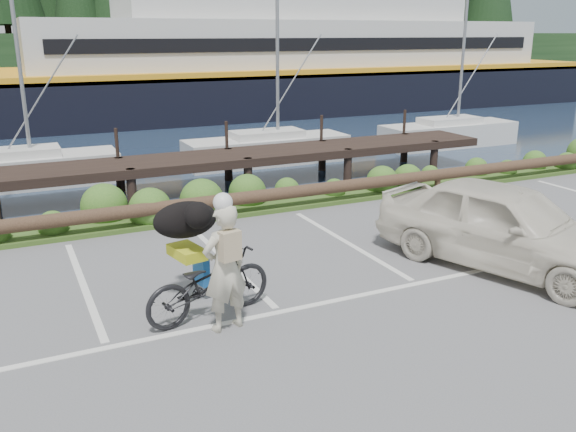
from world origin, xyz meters
The scene contains 8 objects.
ground centered at (0.00, 0.00, 0.00)m, with size 72.00×72.00×0.00m, color #5A5A5C.
harbor_backdrop centered at (0.40, 78.42, 0.00)m, with size 170.00×160.00×30.00m.
vegetation_strip centered at (0.00, 5.30, 0.05)m, with size 34.00×1.60×0.10m, color #3D5B21.
log_rail centered at (0.00, 4.60, 0.00)m, with size 32.00×0.30×0.60m, color #443021, non-canonical shape.
bicycle centered at (-1.02, -0.08, 0.54)m, with size 0.72×2.07×1.09m, color black.
cyclist centered at (-0.92, -0.55, 0.95)m, with size 0.69×0.45×1.89m, color beige.
dog centered at (-1.15, 0.57, 1.38)m, with size 1.00×0.49×0.58m, color black.
parked_car centered at (4.48, -0.38, 0.80)m, with size 1.88×4.68×1.59m, color beige.
Camera 1 is at (-3.54, -8.20, 4.15)m, focal length 38.00 mm.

